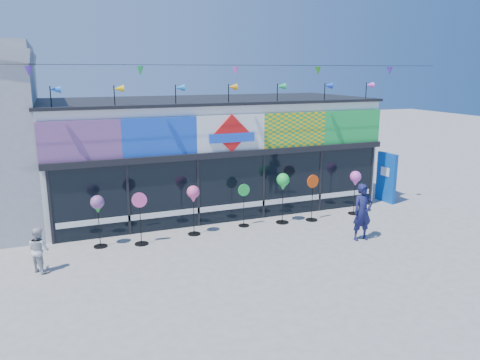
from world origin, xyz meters
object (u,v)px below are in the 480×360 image
spinner_2 (193,196)px  spinner_6 (355,180)px  child (39,250)px  spinner_3 (244,204)px  spinner_4 (283,183)px  spinner_5 (312,196)px  adult_man (363,212)px  spinner_1 (140,217)px  spinner_0 (98,206)px  blue_sign (386,177)px

spinner_2 → spinner_6: spinner_2 is taller
child → spinner_3: bearing=-117.8°
spinner_4 → spinner_5: bearing=-7.2°
spinner_6 → adult_man: bearing=-120.3°
spinner_2 → child: size_ratio=1.34×
spinner_6 → spinner_5: bearing=-177.0°
spinner_5 → spinner_1: bearing=-178.9°
spinner_1 → spinner_5: spinner_5 is taller
spinner_4 → spinner_6: 2.91m
spinner_3 → spinner_4: bearing=-7.4°
spinner_4 → child: size_ratio=1.46×
spinner_0 → spinner_5: (7.15, -0.13, -0.40)m
spinner_2 → blue_sign: bearing=6.2°
spinner_0 → adult_man: 7.98m
spinner_0 → spinner_5: size_ratio=0.97×
spinner_6 → adult_man: size_ratio=0.90×
spinner_1 → spinner_4: bearing=3.0°
spinner_1 → spinner_2: (1.73, 0.26, 0.43)m
spinner_3 → adult_man: adult_man is taller
spinner_0 → spinner_3: bearing=2.2°
blue_sign → spinner_2: blue_sign is taller
spinner_1 → spinner_4: spinner_4 is taller
spinner_5 → spinner_0: bearing=179.0°
spinner_5 → spinner_4: bearing=172.8°
child → adult_man: bearing=-137.4°
spinner_2 → adult_man: 5.29m
spinner_0 → spinner_5: 7.16m
blue_sign → spinner_3: (-6.42, -0.72, -0.22)m
spinner_0 → spinner_4: size_ratio=0.91×
spinner_6 → child: bearing=-173.5°
adult_man → child: bearing=175.4°
child → spinner_2: bearing=-115.1°
blue_sign → spinner_4: blue_sign is taller
spinner_2 → child: 4.76m
spinner_3 → spinner_4: 1.51m
spinner_1 → child: (-2.81, -0.99, -0.25)m
blue_sign → spinner_2: bearing=-178.0°
spinner_2 → spinner_3: bearing=5.6°
spinner_1 → spinner_4: size_ratio=0.92×
spinner_4 → adult_man: (1.54, -2.38, -0.51)m
spinner_5 → spinner_6: size_ratio=1.02×
spinner_3 → child: spinner_3 is taller
spinner_2 → spinner_4: spinner_4 is taller
spinner_1 → spinner_3: bearing=7.0°
spinner_5 → child: 8.85m
spinner_0 → spinner_5: spinner_5 is taller
spinner_2 → spinner_6: (6.07, -0.04, -0.00)m
spinner_2 → spinner_6: 6.07m
spinner_5 → spinner_6: bearing=3.0°
child → spinner_5: bearing=-123.2°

